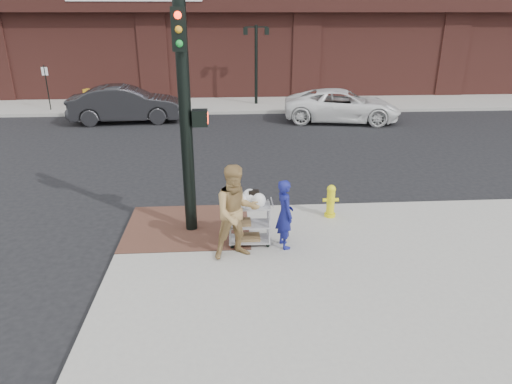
{
  "coord_description": "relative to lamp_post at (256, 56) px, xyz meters",
  "views": [
    {
      "loc": [
        0.34,
        -8.65,
        4.75
      ],
      "look_at": [
        0.93,
        0.19,
        1.25
      ],
      "focal_mm": 32.0,
      "sensor_mm": 36.0,
      "label": 1
    }
  ],
  "objects": [
    {
      "name": "ground",
      "position": [
        -2.0,
        -16.0,
        -2.62
      ],
      "size": [
        220.0,
        220.0,
        0.0
      ],
      "primitive_type": "plane",
      "color": "black",
      "rests_on": "ground"
    },
    {
      "name": "sidewalk_far",
      "position": [
        10.5,
        16.0,
        -2.54
      ],
      "size": [
        65.0,
        36.0,
        0.15
      ],
      "primitive_type": "cube",
      "color": "#989590",
      "rests_on": "ground"
    },
    {
      "name": "brick_curb_ramp",
      "position": [
        -2.6,
        -15.1,
        -2.46
      ],
      "size": [
        2.8,
        2.4,
        0.01
      ],
      "primitive_type": "cube",
      "color": "brown",
      "rests_on": "sidewalk_near"
    },
    {
      "name": "lamp_post",
      "position": [
        0.0,
        0.0,
        0.0
      ],
      "size": [
        1.32,
        0.22,
        4.0
      ],
      "color": "black",
      "rests_on": "sidewalk_far"
    },
    {
      "name": "parking_sign",
      "position": [
        -10.5,
        -1.0,
        -1.37
      ],
      "size": [
        0.05,
        0.05,
        2.2
      ],
      "primitive_type": "cylinder",
      "color": "black",
      "rests_on": "sidewalk_far"
    },
    {
      "name": "traffic_signal_pole",
      "position": [
        -2.48,
        -15.23,
        0.21
      ],
      "size": [
        0.61,
        0.51,
        5.0
      ],
      "color": "black",
      "rests_on": "sidewalk_near"
    },
    {
      "name": "woman_blue",
      "position": [
        -0.5,
        -16.17,
        -1.73
      ],
      "size": [
        0.47,
        0.6,
        1.48
      ],
      "primitive_type": "imported",
      "rotation": [
        0.0,
        0.0,
        1.8
      ],
      "color": "navy",
      "rests_on": "sidewalk_near"
    },
    {
      "name": "pedestrian_tan",
      "position": [
        -1.5,
        -16.52,
        -1.51
      ],
      "size": [
        1.1,
        0.96,
        1.93
      ],
      "primitive_type": "imported",
      "rotation": [
        0.0,
        0.0,
        0.28
      ],
      "color": "#A07E4B",
      "rests_on": "sidewalk_near"
    },
    {
      "name": "sedan_dark",
      "position": [
        -6.22,
        -3.39,
        -1.79
      ],
      "size": [
        5.16,
        2.15,
        1.66
      ],
      "primitive_type": "imported",
      "rotation": [
        0.0,
        0.0,
        1.65
      ],
      "color": "black",
      "rests_on": "ground"
    },
    {
      "name": "minivan_white",
      "position": [
        3.72,
        -3.92,
        -1.88
      ],
      "size": [
        5.63,
        3.36,
        1.47
      ],
      "primitive_type": "imported",
      "rotation": [
        0.0,
        0.0,
        1.39
      ],
      "color": "white",
      "rests_on": "ground"
    },
    {
      "name": "utility_cart",
      "position": [
        -1.22,
        -16.02,
        -1.92
      ],
      "size": [
        0.88,
        0.5,
        1.2
      ],
      "color": "#99999E",
      "rests_on": "sidewalk_near"
    },
    {
      "name": "fire_hydrant",
      "position": [
        0.79,
        -14.74,
        -2.06
      ],
      "size": [
        0.38,
        0.27,
        0.81
      ],
      "color": "yellow",
      "rests_on": "sidewalk_near"
    },
    {
      "name": "newsbox_yellow",
      "position": [
        -8.69,
        -0.45,
        -2.0
      ],
      "size": [
        0.49,
        0.47,
        0.93
      ],
      "primitive_type": "cube",
      "rotation": [
        0.0,
        0.0,
        -0.36
      ],
      "color": "gold",
      "rests_on": "sidewalk_far"
    },
    {
      "name": "newsbox_blue",
      "position": [
        -6.37,
        -0.9,
        -1.98
      ],
      "size": [
        0.52,
        0.49,
        0.99
      ],
      "primitive_type": "cube",
      "rotation": [
        0.0,
        0.0,
        0.35
      ],
      "color": "#1B2FB0",
      "rests_on": "sidewalk_far"
    }
  ]
}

